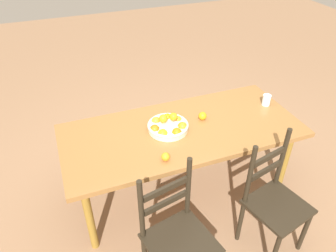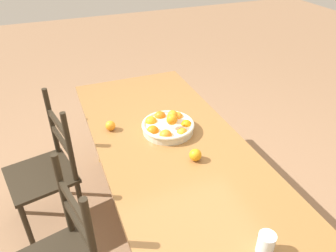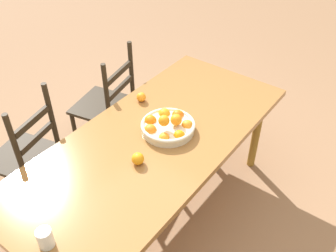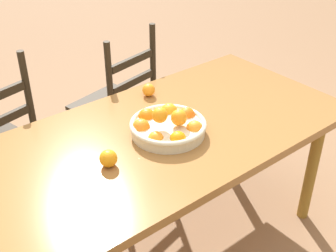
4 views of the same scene
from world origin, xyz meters
name	(u,v)px [view 1 (image 1 of 4)]	position (x,y,z in m)	size (l,w,h in m)	color
ground_plane	(180,189)	(0.00, 0.00, 0.00)	(12.00, 12.00, 0.00)	#8E694B
dining_table	(182,135)	(0.00, 0.00, 0.67)	(2.03, 0.90, 0.73)	olive
chair_near_window	(274,202)	(-0.43, 0.77, 0.46)	(0.49, 0.49, 1.00)	black
chair_by_cabinet	(177,237)	(0.36, 0.78, 0.44)	(0.51, 0.51, 0.96)	black
fruit_bowl	(168,126)	(0.12, -0.03, 0.77)	(0.35, 0.35, 0.15)	beige
orange_loose_0	(203,116)	(-0.22, -0.07, 0.77)	(0.07, 0.07, 0.07)	orange
orange_loose_1	(166,157)	(0.27, 0.32, 0.77)	(0.07, 0.07, 0.07)	orange
drinking_glass	(266,100)	(-0.88, -0.08, 0.78)	(0.07, 0.07, 0.10)	silver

